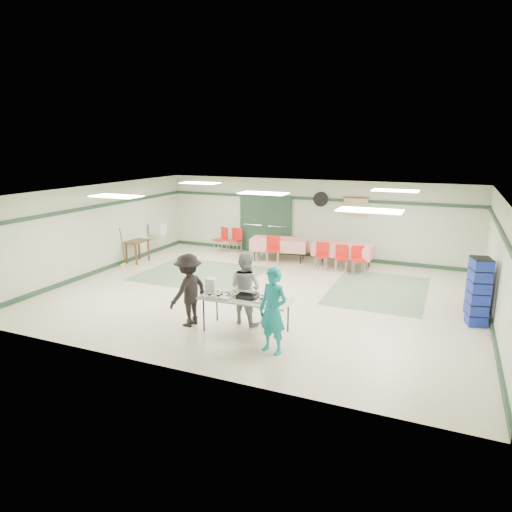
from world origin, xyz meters
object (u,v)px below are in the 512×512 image
at_px(volunteer_dark, 189,290).
at_px(crate_stack_red, 476,286).
at_px(printer_table, 137,244).
at_px(office_printer, 158,229).
at_px(dining_table_a, 343,250).
at_px(chair_c, 358,257).
at_px(chair_b, 322,253).
at_px(chair_loose_b, 222,237).
at_px(dining_table_b, 279,244).
at_px(volunteer_teal, 273,311).
at_px(crate_stack_blue_a, 479,292).
at_px(chair_a, 342,256).
at_px(broom, 123,247).
at_px(volunteer_grey, 245,288).
at_px(crate_stack_blue_b, 478,287).
at_px(chair_loose_a, 236,238).
at_px(serving_table, 246,299).
at_px(chair_d, 273,247).

distance_m(volunteer_dark, crate_stack_red, 6.88).
bearing_deg(printer_table, office_printer, 91.91).
bearing_deg(dining_table_a, chair_c, -40.56).
bearing_deg(chair_b, chair_loose_b, 163.61).
xyz_separation_m(dining_table_b, crate_stack_red, (6.01, -2.53, -0.01)).
height_order(volunteer_teal, crate_stack_blue_a, volunteer_teal).
bearing_deg(chair_a, dining_table_b, 157.62).
bearing_deg(volunteer_teal, dining_table_a, 108.70).
distance_m(chair_c, broom, 7.50).
bearing_deg(chair_a, dining_table_a, 90.09).
relative_size(volunteer_grey, chair_loose_b, 1.75).
bearing_deg(chair_a, crate_stack_blue_b, -42.00).
relative_size(volunteer_dark, dining_table_a, 0.84).
height_order(dining_table_b, chair_loose_b, chair_loose_b).
distance_m(dining_table_b, chair_loose_b, 2.35).
bearing_deg(dining_table_a, chair_loose_a, 176.28).
bearing_deg(printer_table, chair_b, 16.74).
relative_size(volunteer_dark, office_printer, 3.34).
height_order(chair_loose_a, crate_stack_red, crate_stack_red).
height_order(chair_loose_a, crate_stack_blue_a, crate_stack_blue_a).
distance_m(chair_a, crate_stack_blue_a, 4.87).
distance_m(chair_loose_a, crate_stack_blue_a, 8.92).
xyz_separation_m(volunteer_dark, printer_table, (-4.46, 4.02, -0.18)).
height_order(serving_table, chair_loose_a, chair_loose_a).
distance_m(chair_b, printer_table, 6.14).
relative_size(volunteer_dark, printer_table, 2.02).
height_order(dining_table_b, chair_a, chair_a).
bearing_deg(crate_stack_blue_b, crate_stack_red, 90.00).
relative_size(chair_b, crate_stack_blue_a, 0.57).
height_order(serving_table, volunteer_dark, volunteer_dark).
bearing_deg(chair_c, volunteer_teal, -115.42).
height_order(printer_table, office_printer, office_printer).
bearing_deg(dining_table_a, crate_stack_blue_b, -35.54).
bearing_deg(dining_table_a, crate_stack_red, -30.45).
relative_size(chair_c, chair_d, 0.90).
height_order(volunteer_grey, dining_table_a, volunteer_grey).
xyz_separation_m(volunteer_teal, crate_stack_blue_a, (3.65, 3.02, -0.08)).
bearing_deg(dining_table_b, chair_b, -28.54).
height_order(volunteer_grey, chair_b, volunteer_grey).
xyz_separation_m(chair_a, printer_table, (-6.57, -1.57, 0.11)).
relative_size(chair_a, broom, 0.66).
xyz_separation_m(chair_c, crate_stack_blue_b, (3.21, -2.47, 0.18)).
bearing_deg(chair_a, crate_stack_blue_a, -48.34).
bearing_deg(crate_stack_blue_b, crate_stack_blue_a, -90.00).
height_order(chair_loose_a, chair_loose_b, chair_loose_b).
bearing_deg(office_printer, chair_b, 0.53).
xyz_separation_m(chair_b, broom, (-6.02, -2.21, 0.13)).
height_order(chair_b, crate_stack_blue_a, crate_stack_blue_a).
xyz_separation_m(volunteer_teal, volunteer_grey, (-1.10, 1.16, -0.03)).
bearing_deg(chair_d, dining_table_b, 72.90).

